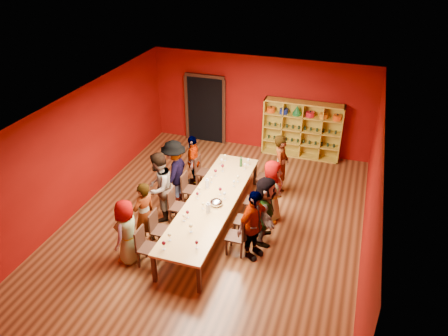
{
  "coord_description": "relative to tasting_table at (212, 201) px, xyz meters",
  "views": [
    {
      "loc": [
        2.96,
        -8.08,
        6.51
      ],
      "look_at": [
        0.01,
        0.86,
        1.15
      ],
      "focal_mm": 35.0,
      "sensor_mm": 36.0,
      "label": 1
    }
  ],
  "objects": [
    {
      "name": "person_left_3",
      "position": [
        -1.28,
        0.7,
        0.18
      ],
      "size": [
        0.49,
        1.14,
        1.75
      ],
      "primitive_type": "imported",
      "rotation": [
        0.0,
        0.0,
        -1.55
      ],
      "color": "silver",
      "rests_on": "ground"
    },
    {
      "name": "person_left_0",
      "position": [
        -1.31,
        -1.73,
        0.06
      ],
      "size": [
        0.41,
        0.74,
        1.51
      ],
      "primitive_type": "imported",
      "rotation": [
        0.0,
        0.0,
        -1.57
      ],
      "color": "silver",
      "rests_on": "ground"
    },
    {
      "name": "person_right_3",
      "position": [
        1.27,
        0.7,
        0.11
      ],
      "size": [
        0.52,
        0.84,
        1.62
      ],
      "primitive_type": "imported",
      "rotation": [
        0.0,
        0.0,
        1.46
      ],
      "color": "#141739",
      "rests_on": "ground"
    },
    {
      "name": "chair_person_right_4",
      "position": [
        0.91,
        1.92,
        -0.2
      ],
      "size": [
        0.42,
        0.42,
        0.89
      ],
      "color": "black",
      "rests_on": "ground"
    },
    {
      "name": "wine_glass_19",
      "position": [
        0.35,
        1.89,
        0.2
      ],
      "size": [
        0.08,
        0.08,
        0.2
      ],
      "color": "silver",
      "rests_on": "tasting_table"
    },
    {
      "name": "spittoon_bowl",
      "position": [
        0.16,
        -0.18,
        0.12
      ],
      "size": [
        0.3,
        0.3,
        0.17
      ],
      "primitive_type": "ellipsoid",
      "color": "silver",
      "rests_on": "tasting_table"
    },
    {
      "name": "wine_glass_9",
      "position": [
        0.27,
        0.12,
        0.2
      ],
      "size": [
        0.08,
        0.08,
        0.2
      ],
      "color": "silver",
      "rests_on": "tasting_table"
    },
    {
      "name": "wine_glass_17",
      "position": [
        -0.29,
        1.07,
        0.19
      ],
      "size": [
        0.08,
        0.08,
        0.2
      ],
      "color": "silver",
      "rests_on": "tasting_table"
    },
    {
      "name": "wine_glass_2",
      "position": [
        0.11,
        0.27,
        0.2
      ],
      "size": [
        0.08,
        0.08,
        0.2
      ],
      "color": "silver",
      "rests_on": "tasting_table"
    },
    {
      "name": "chair_person_right_3",
      "position": [
        0.91,
        0.7,
        -0.2
      ],
      "size": [
        0.42,
        0.42,
        0.89
      ],
      "color": "black",
      "rests_on": "ground"
    },
    {
      "name": "wine_glass_7",
      "position": [
        -0.38,
        0.13,
        0.2
      ],
      "size": [
        0.08,
        0.08,
        0.21
      ],
      "color": "silver",
      "rests_on": "tasting_table"
    },
    {
      "name": "chair_person_right_2",
      "position": [
        0.91,
        -0.14,
        -0.2
      ],
      "size": [
        0.42,
        0.42,
        0.89
      ],
      "color": "black",
      "rests_on": "ground"
    },
    {
      "name": "room_shell",
      "position": [
        0.0,
        0.0,
        0.8
      ],
      "size": [
        7.1,
        9.1,
        3.04
      ],
      "color": "#522A15",
      "rests_on": "ground"
    },
    {
      "name": "person_left_1",
      "position": [
        -1.22,
        -1.09,
        0.1
      ],
      "size": [
        0.61,
        0.7,
        1.6
      ],
      "primitive_type": "imported",
      "rotation": [
        0.0,
        0.0,
        -1.94
      ],
      "color": "#526DAA",
      "rests_on": "ground"
    },
    {
      "name": "wine_glass_13",
      "position": [
        -0.33,
        -1.7,
        0.19
      ],
      "size": [
        0.08,
        0.08,
        0.19
      ],
      "color": "silver",
      "rests_on": "tasting_table"
    },
    {
      "name": "person_right_4",
      "position": [
        1.23,
        1.92,
        0.17
      ],
      "size": [
        0.5,
        0.66,
        1.74
      ],
      "primitive_type": "imported",
      "rotation": [
        0.0,
        0.0,
        1.62
      ],
      "color": "#5674B1",
      "rests_on": "ground"
    },
    {
      "name": "wine_glass_5",
      "position": [
        -0.33,
        1.67,
        0.19
      ],
      "size": [
        0.08,
        0.08,
        0.19
      ],
      "color": "silver",
      "rests_on": "tasting_table"
    },
    {
      "name": "wine_glass_16",
      "position": [
        0.34,
        0.96,
        0.19
      ],
      "size": [
        0.08,
        0.08,
        0.2
      ],
      "color": "silver",
      "rests_on": "tasting_table"
    },
    {
      "name": "wine_glass_8",
      "position": [
        0.29,
        -1.75,
        0.18
      ],
      "size": [
        0.07,
        0.07,
        0.18
      ],
      "color": "silver",
      "rests_on": "tasting_table"
    },
    {
      "name": "person_right_1",
      "position": [
        1.2,
        -0.76,
        0.14
      ],
      "size": [
        0.81,
        1.08,
        1.67
      ],
      "primitive_type": "imported",
      "rotation": [
        0.0,
        0.0,
        1.15
      ],
      "color": "#5987B7",
      "rests_on": "ground"
    },
    {
      "name": "wine_glass_14",
      "position": [
        -0.31,
        1.93,
        0.19
      ],
      "size": [
        0.08,
        0.08,
        0.19
      ],
      "color": "silver",
      "rests_on": "tasting_table"
    },
    {
      "name": "chair_person_left_4",
      "position": [
        -0.91,
        1.66,
        -0.2
      ],
      "size": [
        0.42,
        0.42,
        0.89
      ],
      "color": "black",
      "rests_on": "ground"
    },
    {
      "name": "person_left_4",
      "position": [
        -1.15,
        1.66,
        0.05
      ],
      "size": [
        0.62,
        0.95,
        1.49
      ],
      "primitive_type": "imported",
      "rotation": [
        0.0,
        0.0,
        -1.3
      ],
      "color": "#15173C",
      "rests_on": "ground"
    },
    {
      "name": "wine_glass_0",
      "position": [
        0.31,
        0.73,
        0.18
      ],
      "size": [
        0.07,
        0.07,
        0.18
      ],
      "color": "silver",
      "rests_on": "tasting_table"
    },
    {
      "name": "chair_person_left_1",
      "position": [
        -0.91,
        -1.09,
        -0.2
      ],
      "size": [
        0.42,
        0.42,
        0.89
      ],
      "color": "black",
      "rests_on": "ground"
    },
    {
      "name": "carafe_a",
      "position": [
        -0.3,
        0.46,
        0.17
      ],
      "size": [
        0.1,
        0.1,
        0.27
      ],
      "color": "silver",
      "rests_on": "tasting_table"
    },
    {
      "name": "wine_glass_1",
      "position": [
        -0.19,
        1.35,
        0.2
      ],
      "size": [
        0.09,
        0.09,
        0.21
      ],
      "color": "silver",
      "rests_on": "tasting_table"
    },
    {
      "name": "chair_person_left_3",
      "position": [
        -0.91,
        0.7,
        -0.2
      ],
      "size": [
        0.42,
        0.42,
        0.89
      ],
      "color": "black",
      "rests_on": "ground"
    },
    {
      "name": "wine_glass_6",
      "position": [
        -0.28,
        0.73,
        0.18
      ],
      "size": [
        0.07,
        0.07,
        0.18
      ],
      "color": "silver",
      "rests_on": "tasting_table"
    },
    {
      "name": "chair_person_right_1",
      "position": [
        0.91,
        -0.76,
        -0.2
      ],
      "size": [
        0.42,
        0.42,
        0.89
      ],
      "color": "black",
      "rests_on": "ground"
    },
    {
      "name": "carafe_b",
      "position": [
        0.09,
        -0.51,
        0.17
      ],
      "size": [
        0.11,
        0.11,
        0.27
      ],
      "color": "silver",
      "rests_on": "tasting_table"
    },
    {
      "name": "wine_glass_3",
      "position": [
        -0.3,
        -0.99,
        0.19
      ],
      "size": [
        0.08,
        0.08,
        0.19
      ],
      "color": "silver",
      "rests_on": "tasting_table"
    },
    {
      "name": "wine_glass_10",
      "position": [
        -0.01,
        -1.3,
        0.21
      ],
      "size": [
        0.09,
        0.09,
        0.22
      ],
      "color": "silver",
      "rests_on": "tasting_table"
    },
    {
      "name": "tasting_table",
      "position": [
        0.0,
        0.0,
        0.0
      ],
      "size": [
        1.1,
        4.5,
        0.75
      ],
      "color": "tan",
      "rests_on": "ground"
    },
    {
      "name": "wine_glass_11",
      "position": [
        -0.32,
        -1.99,
        0.2
      ],
      "size": [
        0.08,
        0.08,
        0.21
      ],
      "color": "silver",
      "rests_on": "tasting_table"
    },
    {
      "name": "chair_person_left_0",
      "position": [
        -0.91,
        -1.73,
        -0.2
      ],
      "size": [
        0.42,
        0.42,
        0.89
      ],
      "color": "black",
      "rests_on": "ground"
    },
    {
      "name": "shelving_unit",
      "position": [
        1.4,
        4.32,
        0.28
      ],
      "size": [
        2.4,
        0.4,
        1.8
      ],
      "color": "gold",
      "rests_on": "ground"
    },
    {
      "name": "person_left_2",
      "position": [
        -1.32,
        -0.11,
        0.2
      ],
      "size": [
        0.52,
        0.9,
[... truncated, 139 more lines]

